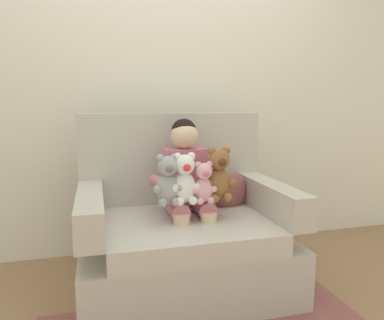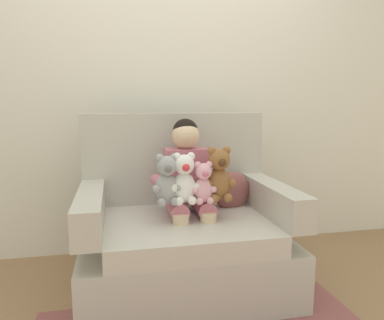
{
  "view_description": "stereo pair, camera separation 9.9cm",
  "coord_description": "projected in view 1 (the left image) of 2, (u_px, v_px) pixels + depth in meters",
  "views": [
    {
      "loc": [
        -0.49,
        -2.05,
        1.12
      ],
      "look_at": [
        0.03,
        -0.05,
        0.81
      ],
      "focal_mm": 34.14,
      "sensor_mm": 36.0,
      "label": 1
    },
    {
      "loc": [
        -0.4,
        -2.07,
        1.12
      ],
      "look_at": [
        0.03,
        -0.05,
        0.81
      ],
      "focal_mm": 34.14,
      "sensor_mm": 36.0,
      "label": 2
    }
  ],
  "objects": [
    {
      "name": "plush_white",
      "position": [
        185.0,
        180.0,
        2.05
      ],
      "size": [
        0.17,
        0.14,
        0.29
      ],
      "rotation": [
        0.0,
        0.0,
        -0.34
      ],
      "color": "white",
      "rests_on": "armchair"
    },
    {
      "name": "seated_child",
      "position": [
        187.0,
        180.0,
        2.22
      ],
      "size": [
        0.45,
        0.39,
        0.82
      ],
      "rotation": [
        0.0,
        0.0,
        -0.01
      ],
      "color": "#C66B7F",
      "rests_on": "armchair"
    },
    {
      "name": "plush_grey",
      "position": [
        168.0,
        181.0,
        2.03
      ],
      "size": [
        0.17,
        0.14,
        0.29
      ],
      "rotation": [
        0.0,
        0.0,
        -0.06
      ],
      "color": "#9E9EA3",
      "rests_on": "armchair"
    },
    {
      "name": "plush_brown",
      "position": [
        219.0,
        175.0,
        2.12
      ],
      "size": [
        0.19,
        0.15,
        0.32
      ],
      "rotation": [
        0.0,
        0.0,
        0.08
      ],
      "color": "brown",
      "rests_on": "armchair"
    },
    {
      "name": "plush_pink",
      "position": [
        204.0,
        184.0,
        2.07
      ],
      "size": [
        0.14,
        0.12,
        0.24
      ],
      "rotation": [
        0.0,
        0.0,
        -0.03
      ],
      "color": "#EAA8BC",
      "rests_on": "armchair"
    },
    {
      "name": "armchair",
      "position": [
        182.0,
        234.0,
        2.25
      ],
      "size": [
        1.22,
        0.9,
        1.07
      ],
      "color": "#BCB7AD",
      "rests_on": "ground"
    },
    {
      "name": "throw_pillow",
      "position": [
        229.0,
        191.0,
        2.41
      ],
      "size": [
        0.28,
        0.17,
        0.26
      ],
      "primitive_type": "ellipsoid",
      "rotation": [
        0.0,
        0.0,
        0.21
      ],
      "color": "#8C4C4C",
      "rests_on": "armchair"
    },
    {
      "name": "ground_plane",
      "position": [
        185.0,
        289.0,
        2.25
      ],
      "size": [
        8.0,
        8.0,
        0.0
      ],
      "primitive_type": "plane",
      "color": "#936D4C"
    },
    {
      "name": "back_wall",
      "position": [
        161.0,
        81.0,
        2.77
      ],
      "size": [
        6.0,
        0.1,
        2.6
      ],
      "primitive_type": "cube",
      "color": "silver",
      "rests_on": "ground"
    }
  ]
}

